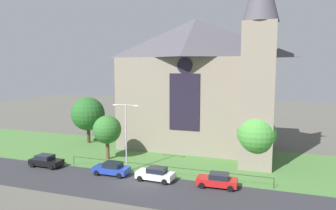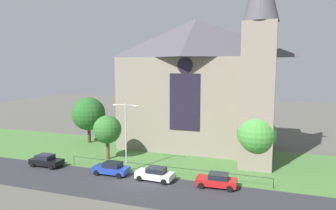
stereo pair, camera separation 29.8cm
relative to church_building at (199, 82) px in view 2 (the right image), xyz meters
name	(u,v)px [view 2 (the right image)]	position (x,y,z in m)	size (l,w,h in m)	color
ground	(167,157)	(-2.92, -6.81, -10.27)	(160.00, 160.00, 0.00)	#56544C
road_asphalt	(129,187)	(-2.92, -18.81, -10.27)	(120.00, 8.00, 0.01)	#2D2D33
grass_verge	(162,160)	(-2.92, -8.81, -10.27)	(120.00, 20.00, 0.01)	#477538
church_building	(199,82)	(0.00, 0.00, 0.00)	(23.20, 16.20, 26.00)	gray
iron_railing	(163,168)	(-0.77, -14.31, -9.32)	(24.62, 0.07, 1.13)	black
tree_left_far	(89,114)	(-18.01, -3.25, -5.41)	(5.50, 5.50, 7.63)	#423021
tree_right_near	(256,134)	(9.27, -8.23, -5.90)	(4.76, 4.76, 6.76)	#423021
tree_left_near	(107,130)	(-10.25, -10.53, -6.18)	(3.85, 3.85, 6.05)	brown
streetlamp_near	(126,129)	(-5.45, -14.41, -4.99)	(3.37, 0.26, 8.32)	#B2B2B7
parked_car_black	(46,161)	(-15.98, -16.05, -9.53)	(4.23, 2.08, 1.51)	black
parked_car_blue	(111,168)	(-6.58, -16.04, -9.53)	(4.20, 2.02, 1.51)	#1E3899
parked_car_white	(155,174)	(-1.02, -16.13, -9.53)	(4.28, 2.18, 1.51)	silver
parked_car_red	(217,180)	(5.87, -15.83, -9.53)	(4.26, 2.15, 1.51)	#B21919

